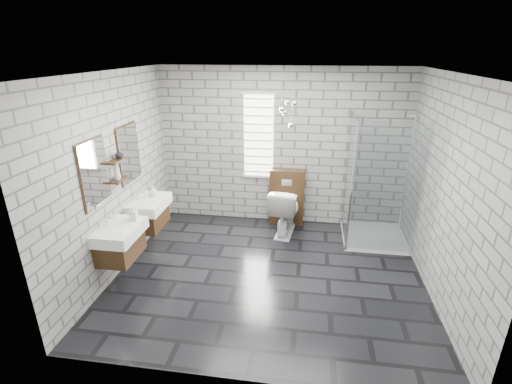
% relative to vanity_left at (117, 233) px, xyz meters
% --- Properties ---
extents(floor, '(4.20, 3.60, 0.02)m').
position_rel_vanity_left_xyz_m(floor, '(1.91, 0.48, -0.77)').
color(floor, black).
rests_on(floor, ground).
extents(ceiling, '(4.20, 3.60, 0.02)m').
position_rel_vanity_left_xyz_m(ceiling, '(1.91, 0.48, 1.95)').
color(ceiling, white).
rests_on(ceiling, wall_back).
extents(wall_back, '(4.20, 0.02, 2.70)m').
position_rel_vanity_left_xyz_m(wall_back, '(1.91, 2.29, 0.59)').
color(wall_back, gray).
rests_on(wall_back, floor).
extents(wall_front, '(4.20, 0.02, 2.70)m').
position_rel_vanity_left_xyz_m(wall_front, '(1.91, -1.33, 0.59)').
color(wall_front, gray).
rests_on(wall_front, floor).
extents(wall_left, '(0.02, 3.60, 2.70)m').
position_rel_vanity_left_xyz_m(wall_left, '(-0.20, 0.48, 0.59)').
color(wall_left, gray).
rests_on(wall_left, floor).
extents(wall_right, '(0.02, 3.60, 2.70)m').
position_rel_vanity_left_xyz_m(wall_right, '(4.02, 0.48, 0.59)').
color(wall_right, gray).
rests_on(wall_right, floor).
extents(vanity_left, '(0.47, 0.70, 1.57)m').
position_rel_vanity_left_xyz_m(vanity_left, '(0.00, 0.00, 0.00)').
color(vanity_left, '#3E2713').
rests_on(vanity_left, wall_left).
extents(vanity_right, '(0.47, 0.70, 1.57)m').
position_rel_vanity_left_xyz_m(vanity_right, '(0.00, 0.90, 0.00)').
color(vanity_right, '#3E2713').
rests_on(vanity_right, wall_left).
extents(shelf_lower, '(0.14, 0.30, 0.03)m').
position_rel_vanity_left_xyz_m(shelf_lower, '(-0.12, 0.43, 0.56)').
color(shelf_lower, '#3E2713').
rests_on(shelf_lower, wall_left).
extents(shelf_upper, '(0.14, 0.30, 0.03)m').
position_rel_vanity_left_xyz_m(shelf_upper, '(-0.12, 0.43, 0.82)').
color(shelf_upper, '#3E2713').
rests_on(shelf_upper, wall_left).
extents(window, '(0.56, 0.05, 1.48)m').
position_rel_vanity_left_xyz_m(window, '(1.51, 2.26, 0.79)').
color(window, white).
rests_on(window, wall_back).
extents(cistern_panel, '(0.60, 0.20, 1.00)m').
position_rel_vanity_left_xyz_m(cistern_panel, '(2.03, 2.18, -0.26)').
color(cistern_panel, '#3E2713').
rests_on(cistern_panel, floor).
extents(flush_plate, '(0.18, 0.01, 0.12)m').
position_rel_vanity_left_xyz_m(flush_plate, '(2.03, 2.07, 0.04)').
color(flush_plate, silver).
rests_on(flush_plate, cistern_panel).
extents(shower_enclosure, '(1.00, 1.00, 2.03)m').
position_rel_vanity_left_xyz_m(shower_enclosure, '(3.41, 1.66, -0.25)').
color(shower_enclosure, white).
rests_on(shower_enclosure, floor).
extents(pendant_cluster, '(0.27, 0.25, 0.90)m').
position_rel_vanity_left_xyz_m(pendant_cluster, '(2.02, 1.84, 1.32)').
color(pendant_cluster, silver).
rests_on(pendant_cluster, ceiling).
extents(toilet, '(0.55, 0.86, 0.82)m').
position_rel_vanity_left_xyz_m(toilet, '(2.03, 1.79, -0.34)').
color(toilet, white).
rests_on(toilet, floor).
extents(soap_bottle_a, '(0.10, 0.10, 0.20)m').
position_rel_vanity_left_xyz_m(soap_bottle_a, '(0.15, 0.21, 0.19)').
color(soap_bottle_a, '#B2B2B2').
rests_on(soap_bottle_a, vanity_left).
extents(soap_bottle_b, '(0.14, 0.14, 0.16)m').
position_rel_vanity_left_xyz_m(soap_bottle_b, '(0.05, 1.06, 0.17)').
color(soap_bottle_b, '#B2B2B2').
rests_on(soap_bottle_b, vanity_right).
extents(soap_bottle_c, '(0.11, 0.11, 0.22)m').
position_rel_vanity_left_xyz_m(soap_bottle_c, '(-0.11, 0.40, 0.69)').
color(soap_bottle_c, '#B2B2B2').
rests_on(soap_bottle_c, shelf_lower).
extents(vase, '(0.14, 0.14, 0.12)m').
position_rel_vanity_left_xyz_m(vase, '(-0.11, 0.51, 0.90)').
color(vase, '#B2B2B2').
rests_on(vase, shelf_upper).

